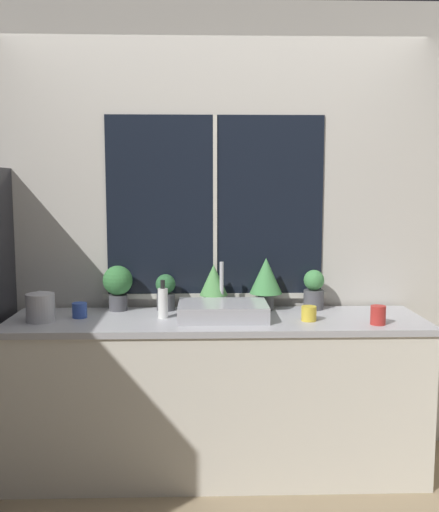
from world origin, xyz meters
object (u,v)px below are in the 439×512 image
Objects in this scene: mug_yellow at (309,314)px; potted_plant_far_left at (118,284)px; potted_plant_center at (214,284)px; sink at (223,311)px; kettle at (40,306)px; potted_plant_left at (166,291)px; potted_plant_right at (266,278)px; soap_bottle at (163,302)px; mug_red at (378,315)px; mug_blue at (80,310)px; potted_plant_far_right at (314,289)px.

potted_plant_far_left is at bearing 164.58° from mug_yellow.
potted_plant_center reaches higher than mug_yellow.
sink is 2.91× the size of kettle.
sink reaches higher than potted_plant_left.
potted_plant_right is 0.64m from soap_bottle.
soap_bottle reaches higher than mug_yellow.
potted_plant_far_left is 0.86× the size of potted_plant_right.
potted_plant_center is at bearing 149.92° from mug_yellow.
mug_red reaches higher than mug_blue.
potted_plant_center is 3.29× the size of mug_yellow.
mug_yellow is at bearing -15.42° from potted_plant_far_left.
soap_bottle is 2.55× the size of mug_blue.
potted_plant_far_left reaches higher than mug_red.
sink is 1.58× the size of potted_plant_right.
mug_blue is (-1.27, 0.11, 0.00)m from mug_yellow.
potted_plant_far_left is 3.24× the size of mug_yellow.
sink is 1.81× the size of potted_plant_center.
mug_yellow is at bearing -5.09° from mug_blue.
sink is 0.84m from mug_red.
sink is at bearing -4.72° from soap_bottle.
potted_plant_center is at bearing 15.58° from kettle.
soap_bottle is 2.12× the size of mug_red.
mug_yellow is at bearing 164.94° from mug_red.
sink is 0.38m from potted_plant_right.
soap_bottle is at bearing -2.88° from mug_blue.
potted_plant_far_right reaches higher than mug_red.
potted_plant_far_right is at bearing -0.00° from potted_plant_right.
potted_plant_right reaches higher than potted_plant_left.
potted_plant_right is 3.07× the size of mug_red.
potted_plant_center is at bearing 0.00° from potted_plant_far_left.
sink is at bearing -21.09° from potted_plant_far_left.
potted_plant_far_left is 1.49m from mug_red.
mug_red is 1.20× the size of mug_blue.
soap_bottle is (-0.89, -0.21, -0.03)m from potted_plant_far_right.
mug_blue is (-1.62, 0.21, -0.01)m from mug_red.
mug_red is at bearing -18.84° from potted_plant_left.
potted_plant_center is (0.57, 0.00, -0.00)m from potted_plant_far_left.
potted_plant_right is 3.70× the size of mug_blue.
mug_red is at bearing -55.65° from potted_plant_far_right.
potted_plant_far_right is at bearing -0.00° from potted_plant_far_left.
potted_plant_center is 0.60m from potted_plant_far_right.
soap_bottle is 1.27× the size of kettle.
potted_plant_right is at bearing 41.70° from sink.
potted_plant_left is 0.60m from potted_plant_right.
potted_plant_right is 1.31× the size of potted_plant_far_right.
mug_yellow is (0.47, -0.06, -0.01)m from sink.
kettle is (-0.38, -0.26, -0.08)m from potted_plant_far_left.
mug_red is at bearing -7.30° from mug_blue.
mug_blue is (-0.19, -0.19, -0.12)m from potted_plant_far_left.
potted_plant_center reaches higher than kettle.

